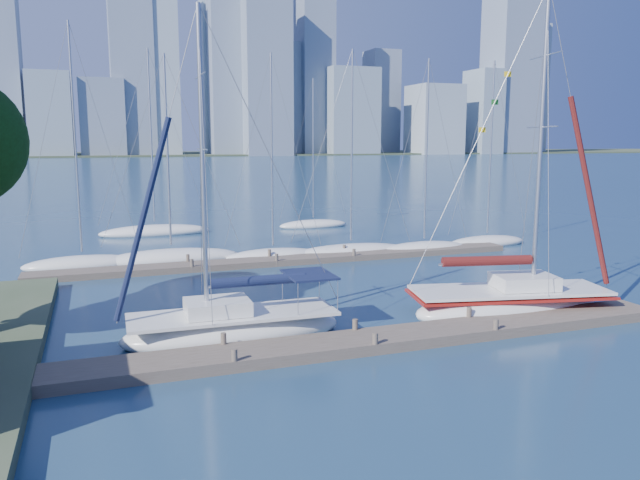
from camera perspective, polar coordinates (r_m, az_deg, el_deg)
name	(u,v)px	position (r m, az deg, el deg)	size (l,w,h in m)	color
ground	(365,347)	(23.13, 4.10, -9.73)	(700.00, 700.00, 0.00)	navy
near_dock	(365,342)	(23.06, 4.10, -9.26)	(26.00, 2.00, 0.40)	#4F453A
far_dock	(289,260)	(38.31, -2.88, -1.86)	(30.00, 1.80, 0.36)	#4F453A
far_shore	(112,155)	(340.18, -18.49, 7.39)	(800.00, 100.00, 1.50)	#38472D
sailboat_navy	(233,313)	(24.01, -7.95, -6.63)	(8.48, 2.94, 12.77)	silver
sailboat_maroon	(510,289)	(28.43, 16.99, -4.29)	(9.51, 4.78, 14.33)	silver
bg_boat_0	(83,263)	(39.46, -20.87, -1.98)	(7.01, 3.20, 14.43)	silver
bg_boat_1	(172,258)	(39.58, -13.42, -1.60)	(8.82, 4.71, 12.91)	silver
bg_boat_2	(273,255)	(39.72, -4.31, -1.37)	(6.44, 3.93, 13.01)	silver
bg_boat_3	(351,251)	(41.19, 2.84, -0.98)	(8.20, 3.86, 13.46)	silver
bg_boat_4	(424,248)	(42.84, 9.49, -0.70)	(6.46, 2.33, 13.02)	silver
bg_boat_5	(487,241)	(46.42, 15.02, -0.13)	(6.30, 2.66, 13.20)	silver
bg_boat_6	(155,231)	(51.46, -14.84, 0.79)	(8.87, 3.44, 14.79)	silver
bg_boat_7	(313,224)	(54.11, -0.61, 1.45)	(6.15, 2.09, 12.89)	silver
skyline	(170,79)	(313.57, -13.52, 14.10)	(503.48, 51.31, 121.31)	#7D91A1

